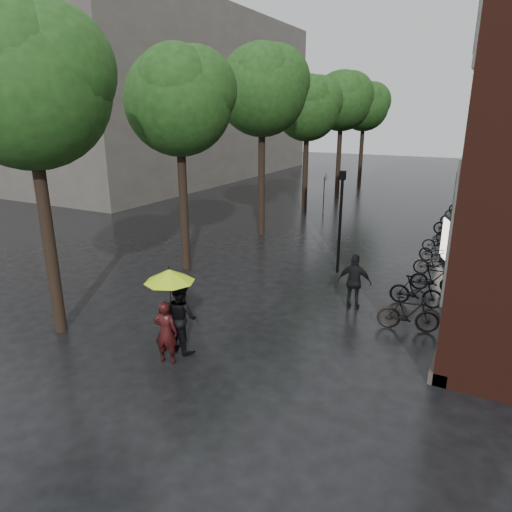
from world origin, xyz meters
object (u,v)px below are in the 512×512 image
Objects in this scene: person_black at (181,317)px; ad_lightbox at (449,241)px; pedestrian_walking at (355,282)px; person_burgundy at (166,332)px; lamp_post at (341,212)px; parked_bicycles at (446,242)px.

person_black is 11.72m from ad_lightbox.
person_burgundy is at bearing 53.94° from pedestrian_walking.
ad_lightbox reaches higher than person_burgundy.
person_black is 0.94× the size of ad_lightbox.
ad_lightbox is (5.19, 10.50, 0.06)m from person_black.
lamp_post is (1.60, 8.20, 1.52)m from person_burgundy.
parked_bicycles is (4.95, 12.17, -0.43)m from person_black.
ad_lightbox is (2.07, 5.96, 0.09)m from pedestrian_walking.
pedestrian_walking reaches higher than person_burgundy.
parked_bicycles is (4.91, 12.84, -0.32)m from person_burgundy.
person_black is 5.51m from pedestrian_walking.
parked_bicycles is 4.55× the size of lamp_post.
pedestrian_walking is 6.31m from ad_lightbox.
pedestrian_walking is 3.64m from lamp_post.
person_black is at bearing -112.14° from parked_bicycles.
person_burgundy is at bearing -135.24° from ad_lightbox.
ad_lightbox reaches higher than person_black.
ad_lightbox reaches higher than parked_bicycles.
person_black reaches higher than pedestrian_walking.
person_burgundy reaches higher than parked_bicycles.
ad_lightbox is at bearing -114.62° from pedestrian_walking.
person_burgundy is 12.30m from ad_lightbox.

